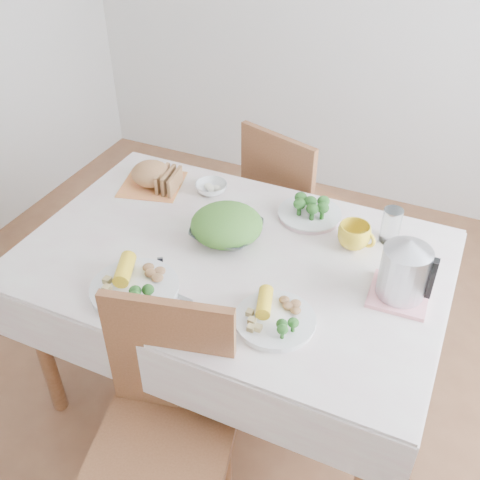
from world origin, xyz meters
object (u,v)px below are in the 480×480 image
at_px(dinner_plate_left, 135,289).
at_px(electric_kettle, 405,268).
at_px(dinner_plate_right, 275,320).
at_px(chair_near, 158,457).
at_px(salad_bowl, 227,232).
at_px(yellow_mug, 354,236).
at_px(dining_table, 233,329).
at_px(chair_far, 299,208).

bearing_deg(dinner_plate_left, electric_kettle, 22.94).
bearing_deg(electric_kettle, dinner_plate_right, -150.34).
distance_m(chair_near, dinner_plate_left, 0.53).
distance_m(salad_bowl, yellow_mug, 0.47).
bearing_deg(dining_table, dinner_plate_left, -124.36).
relative_size(chair_far, dinner_plate_left, 3.16).
bearing_deg(dinner_plate_left, chair_near, -52.33).
xyz_separation_m(chair_near, dinner_plate_right, (0.21, 0.40, 0.31)).
distance_m(chair_near, electric_kettle, 0.96).
distance_m(dining_table, electric_kettle, 0.78).
relative_size(chair_far, dinner_plate_right, 3.65).
bearing_deg(dinner_plate_right, yellow_mug, 76.39).
relative_size(dining_table, chair_near, 1.49).
height_order(chair_near, electric_kettle, electric_kettle).
xyz_separation_m(dining_table, dinner_plate_left, (-0.21, -0.31, 0.40)).
bearing_deg(electric_kettle, chair_far, 116.83).
xyz_separation_m(salad_bowl, dinner_plate_right, (0.32, -0.33, -0.02)).
distance_m(dinner_plate_right, yellow_mug, 0.49).
height_order(dinner_plate_right, yellow_mug, yellow_mug).
bearing_deg(dinner_plate_left, salad_bowl, 68.38).
height_order(chair_near, chair_far, chair_near).
relative_size(dinner_plate_left, dinner_plate_right, 1.15).
height_order(chair_near, salad_bowl, chair_near).
height_order(chair_far, dinner_plate_right, chair_far).
bearing_deg(yellow_mug, dinner_plate_left, -137.81).
bearing_deg(dining_table, electric_kettle, 2.72).
height_order(chair_near, dinner_plate_right, chair_near).
bearing_deg(chair_near, chair_far, 79.52).
bearing_deg(yellow_mug, salad_bowl, -161.13).
bearing_deg(electric_kettle, salad_bowl, 164.66).
relative_size(dining_table, electric_kettle, 6.43).
bearing_deg(chair_far, dining_table, 108.85).
bearing_deg(electric_kettle, dinner_plate_left, -168.20).
xyz_separation_m(salad_bowl, dinner_plate_left, (-0.15, -0.39, -0.02)).
bearing_deg(dinner_plate_right, chair_near, -117.83).
height_order(yellow_mug, electric_kettle, electric_kettle).
bearing_deg(dining_table, chair_near, -85.47).
bearing_deg(dining_table, yellow_mug, 30.73).
relative_size(salad_bowl, electric_kettle, 1.15).
relative_size(chair_near, electric_kettle, 4.32).
bearing_deg(electric_kettle, yellow_mug, 125.51).
bearing_deg(salad_bowl, dinner_plate_left, -111.62).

